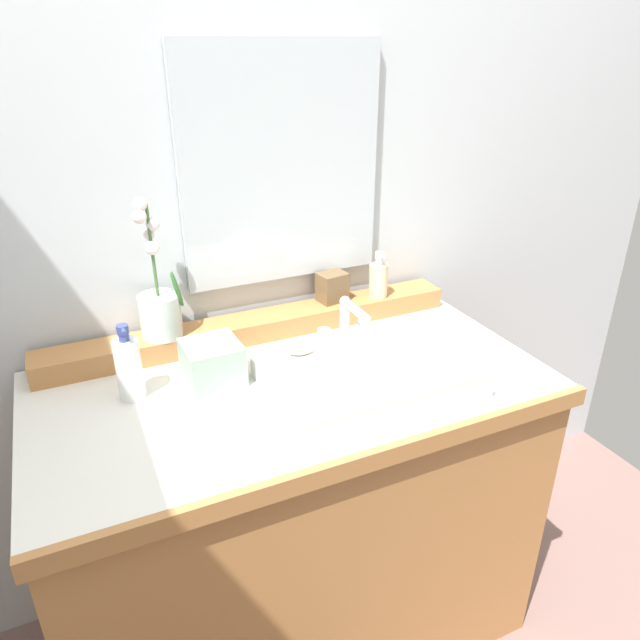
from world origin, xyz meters
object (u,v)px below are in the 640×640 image
(potted_plant, at_px, (159,304))
(trinket_box, at_px, (332,287))
(soap_dispenser, at_px, (378,279))
(lotion_bottle, at_px, (129,367))
(sink_basin, at_px, (369,375))
(soap_bar, at_px, (301,349))
(tissue_box, at_px, (212,362))

(potted_plant, distance_m, trinket_box, 0.49)
(soap_dispenser, height_order, lotion_bottle, soap_dispenser)
(sink_basin, bearing_deg, soap_bar, 141.05)
(soap_dispenser, distance_m, tissue_box, 0.57)
(potted_plant, height_order, trinket_box, potted_plant)
(tissue_box, bearing_deg, potted_plant, 113.99)
(potted_plant, xyz_separation_m, lotion_bottle, (-0.11, -0.17, -0.07))
(soap_dispenser, xyz_separation_m, tissue_box, (-0.55, -0.16, -0.06))
(potted_plant, distance_m, lotion_bottle, 0.21)
(soap_bar, xyz_separation_m, soap_dispenser, (0.35, 0.25, 0.03))
(soap_dispenser, bearing_deg, tissue_box, -163.22)
(tissue_box, bearing_deg, lotion_bottle, 177.00)
(trinket_box, bearing_deg, sink_basin, -112.05)
(sink_basin, distance_m, trinket_box, 0.40)
(trinket_box, bearing_deg, soap_bar, -136.66)
(lotion_bottle, relative_size, tissue_box, 1.41)
(soap_dispenser, bearing_deg, trinket_box, 167.23)
(potted_plant, bearing_deg, lotion_bottle, -122.83)
(lotion_bottle, height_order, tissue_box, lotion_bottle)
(soap_bar, bearing_deg, soap_dispenser, 35.32)
(potted_plant, bearing_deg, soap_dispenser, -1.23)
(soap_bar, distance_m, tissue_box, 0.21)
(soap_dispenser, height_order, trinket_box, soap_dispenser)
(sink_basin, distance_m, soap_dispenser, 0.42)
(soap_bar, bearing_deg, tissue_box, 156.71)
(potted_plant, distance_m, tissue_box, 0.22)
(soap_dispenser, relative_size, lotion_bottle, 0.75)
(sink_basin, xyz_separation_m, lotion_bottle, (-0.51, 0.20, 0.04))
(lotion_bottle, bearing_deg, soap_bar, -13.77)
(sink_basin, height_order, soap_bar, sink_basin)
(trinket_box, distance_m, tissue_box, 0.46)
(potted_plant, relative_size, tissue_box, 2.75)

